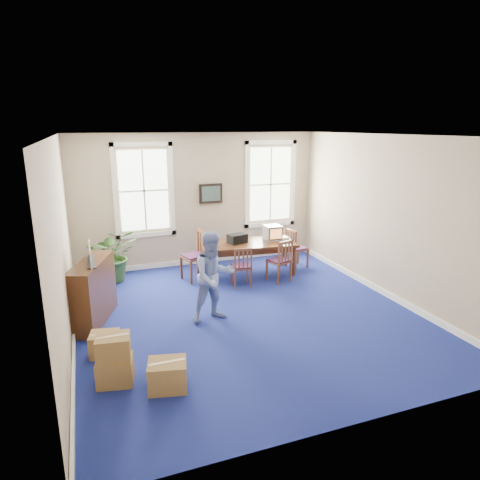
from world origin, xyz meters
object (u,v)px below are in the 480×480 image
object	(u,v)px
crt_tv	(273,233)
credenza	(93,292)
conference_table	(248,258)
chair_near_left	(241,266)
cardboard_boxes	(127,353)
potted_plant	(113,255)
man	(214,277)

from	to	relation	value
crt_tv	credenza	world-z (taller)	credenza
conference_table	chair_near_left	world-z (taller)	chair_near_left
chair_near_left	cardboard_boxes	bearing A→B (deg)	52.45
chair_near_left	cardboard_boxes	world-z (taller)	chair_near_left
conference_table	potted_plant	bearing A→B (deg)	176.71
potted_plant	conference_table	bearing A→B (deg)	-10.52
chair_near_left	potted_plant	xyz separation A→B (m)	(-2.53, 1.29, 0.15)
credenza	cardboard_boxes	size ratio (longest dim) A/B	1.11
man	credenza	bearing A→B (deg)	153.15
potted_plant	cardboard_boxes	world-z (taller)	potted_plant
man	conference_table	bearing A→B (deg)	46.62
conference_table	man	xyz separation A→B (m)	(-1.47, -2.12, 0.44)
man	cardboard_boxes	xyz separation A→B (m)	(-1.63, -1.31, -0.45)
man	potted_plant	bearing A→B (deg)	110.75
credenza	conference_table	bearing A→B (deg)	42.91
crt_tv	chair_near_left	bearing A→B (deg)	-143.77
conference_table	potted_plant	world-z (taller)	potted_plant
conference_table	credenza	xyz separation A→B (m)	(-3.47, -1.46, 0.18)
crt_tv	man	distance (m)	3.03
cardboard_boxes	potted_plant	bearing A→B (deg)	88.24
credenza	potted_plant	size ratio (longest dim) A/B	1.17
potted_plant	chair_near_left	bearing A→B (deg)	-27.06
conference_table	man	bearing A→B (deg)	-117.48
credenza	potted_plant	bearing A→B (deg)	96.29
chair_near_left	cardboard_boxes	xyz separation A→B (m)	(-2.66, -2.69, -0.09)
chair_near_left	man	size ratio (longest dim) A/B	0.55
crt_tv	cardboard_boxes	distance (m)	5.14
crt_tv	chair_near_left	xyz separation A→B (m)	(-1.09, -0.79, -0.46)
credenza	crt_tv	bearing A→B (deg)	40.24
conference_table	cardboard_boxes	distance (m)	4.63
conference_table	potted_plant	xyz separation A→B (m)	(-2.98, 0.55, 0.23)
chair_near_left	cardboard_boxes	size ratio (longest dim) A/B	0.71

